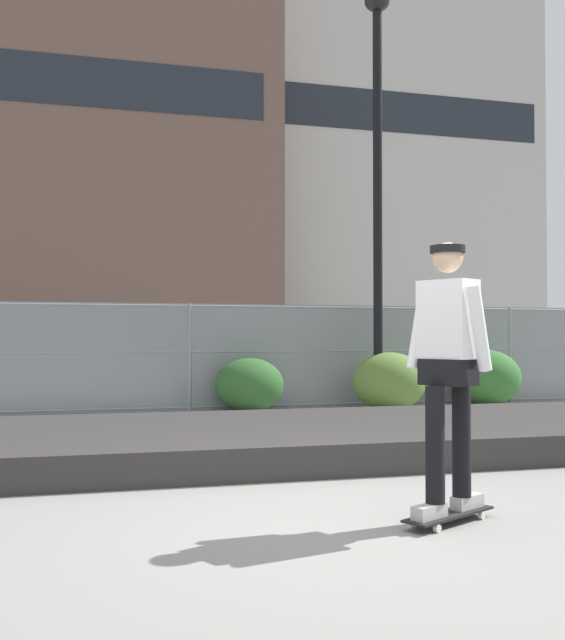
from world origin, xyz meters
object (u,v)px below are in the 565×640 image
(skateboard, at_px, (449,515))
(shrub_center, at_px, (390,381))
(street_lamp, at_px, (378,151))
(shrub_left, at_px, (249,385))
(shrub_right, at_px, (486,378))
(skater, at_px, (448,357))

(skateboard, bearing_deg, shrub_center, 69.54)
(street_lamp, bearing_deg, shrub_left, 171.19)
(shrub_right, bearing_deg, shrub_left, 179.56)
(skater, bearing_deg, skateboard, 180.00)
(skateboard, xyz_separation_m, shrub_right, (4.81, 7.69, 0.46))
(skateboard, relative_size, shrub_left, 0.68)
(skateboard, bearing_deg, skater, 0.00)
(skateboard, relative_size, skater, 0.43)
(skater, distance_m, shrub_right, 9.09)
(skateboard, xyz_separation_m, shrub_center, (2.74, 7.33, 0.45))
(shrub_left, bearing_deg, street_lamp, -8.81)
(shrub_left, distance_m, shrub_right, 4.48)
(skater, height_order, shrub_right, skater)
(skateboard, xyz_separation_m, shrub_left, (0.34, 7.72, 0.40))
(street_lamp, xyz_separation_m, shrub_right, (2.27, 0.31, -4.00))
(skater, bearing_deg, shrub_center, 69.54)
(skater, distance_m, street_lamp, 8.51)
(street_lamp, xyz_separation_m, shrub_left, (-2.21, 0.34, -4.06))
(skateboard, bearing_deg, street_lamp, 70.98)
(shrub_right, bearing_deg, shrub_center, -170.24)
(shrub_left, bearing_deg, skater, -92.49)
(skateboard, bearing_deg, shrub_right, 57.97)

